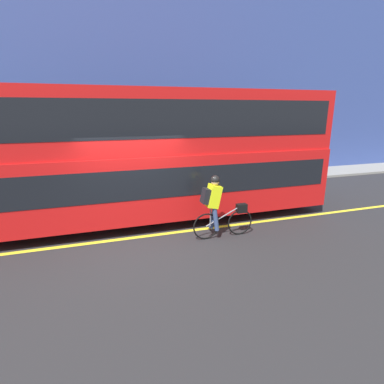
{
  "coord_description": "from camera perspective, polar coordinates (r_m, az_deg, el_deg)",
  "views": [
    {
      "loc": [
        -0.84,
        -6.78,
        3.1
      ],
      "look_at": [
        1.53,
        0.46,
        1.0
      ],
      "focal_mm": 28.0,
      "sensor_mm": 36.0,
      "label": 1
    }
  ],
  "objects": [
    {
      "name": "cyclist_on_bike",
      "position": [
        7.32,
        4.87,
        -2.43
      ],
      "size": [
        1.59,
        0.32,
        1.6
      ],
      "color": "black",
      "rests_on": "ground_plane"
    },
    {
      "name": "sidewalk_curb",
      "position": [
        12.49,
        -13.68,
        0.82
      ],
      "size": [
        60.0,
        1.93,
        0.1
      ],
      "color": "gray",
      "rests_on": "ground_plane"
    },
    {
      "name": "bus",
      "position": [
        8.45,
        -8.85,
        7.77
      ],
      "size": [
        10.45,
        2.42,
        3.62
      ],
      "color": "black",
      "rests_on": "ground_plane"
    },
    {
      "name": "road_center_line",
      "position": [
        7.73,
        -10.45,
        -8.47
      ],
      "size": [
        50.0,
        0.14,
        0.01
      ],
      "primitive_type": "cube",
      "color": "yellow",
      "rests_on": "ground_plane"
    },
    {
      "name": "street_sign_post",
      "position": [
        15.35,
        20.32,
        8.35
      ],
      "size": [
        0.36,
        0.09,
        2.44
      ],
      "color": "#59595B",
      "rests_on": "sidewalk_curb"
    },
    {
      "name": "building_facade",
      "position": [
        13.28,
        -15.38,
        20.62
      ],
      "size": [
        60.0,
        0.3,
        8.86
      ],
      "color": "#33478C",
      "rests_on": "ground_plane"
    },
    {
      "name": "ground_plane",
      "position": [
        7.5,
        -10.18,
        -9.25
      ],
      "size": [
        80.0,
        80.0,
        0.0
      ],
      "primitive_type": "plane",
      "color": "#232326"
    }
  ]
}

